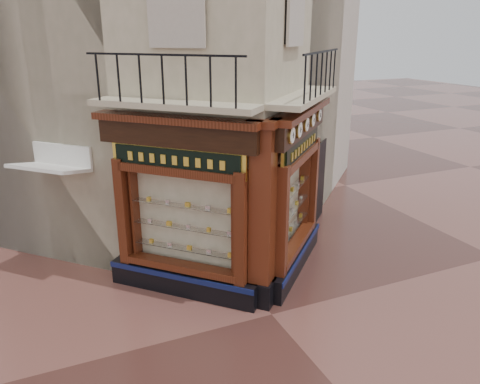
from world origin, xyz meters
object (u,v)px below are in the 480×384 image
clock_b (299,130)px  signboard_left (176,160)px  clock_a (292,135)px  clock_e (319,115)px  awning (64,273)px  signboard_right (302,146)px  clock_d (313,120)px  corner_pilaster (262,219)px  clock_c (306,124)px

clock_b → signboard_left: 2.61m
clock_a → clock_e: bearing=0.0°
awning → signboard_left: signboard_left is taller
clock_b → signboard_right: clock_b is taller
clock_a → clock_b: 0.58m
clock_d → clock_e: bearing=0.0°
corner_pilaster → clock_d: (1.89, 1.29, 1.67)m
clock_d → clock_e: (0.50, 0.50, 0.00)m
awning → corner_pilaster: bearing=-174.2°
clock_b → clock_c: (0.44, 0.44, 0.00)m
corner_pilaster → clock_a: (0.61, 0.01, 1.67)m
signboard_right → clock_a: bearing=-175.2°
awning → signboard_left: (2.36, -2.10, 3.10)m
clock_c → corner_pilaster: bearing=165.4°
clock_c → clock_e: 1.31m
clock_a → awning: 6.51m
clock_b → signboard_left: (-2.49, 0.59, -0.52)m
clock_d → awning: clock_d is taller
corner_pilaster → clock_e: 3.42m
clock_d → signboard_left: (-3.35, -0.28, -0.52)m
clock_d → signboard_right: clock_d is taller
corner_pilaster → awning: corner_pilaster is taller
awning → clock_c: bearing=-158.1°
clock_a → clock_c: clock_a is taller
awning → signboard_right: size_ratio=0.76×
clock_c → clock_d: 0.61m
clock_b → clock_c: bearing=0.0°
corner_pilaster → clock_e: (2.39, 1.79, 1.67)m
clock_a → clock_d: (1.28, 1.28, -0.00)m
corner_pilaster → clock_d: size_ratio=12.41×
clock_a → clock_b: (0.41, 0.41, 0.00)m
clock_e → signboard_left: size_ratio=0.14×
signboard_right → corner_pilaster: bearing=169.8°
clock_b → clock_d: clock_b is taller
corner_pilaster → clock_a: bearing=-44.1°
clock_e → awning: 7.31m
clock_a → clock_c: 1.20m
clock_b → signboard_left: size_ratio=0.16×
awning → signboard_right: signboard_right is taller
corner_pilaster → clock_c: bearing=-14.6°
clock_b → clock_d: 1.23m
clock_e → signboard_left: bearing=146.3°
corner_pilaster → signboard_right: corner_pilaster is taller
signboard_right → awning: bearing=113.3°
clock_a → clock_e: (1.78, 1.78, -0.00)m
corner_pilaster → signboard_right: (1.46, 1.01, 1.15)m
corner_pilaster → signboard_left: 2.12m
clock_a → signboard_right: bearing=4.8°
clock_b → awning: clock_b is taller
corner_pilaster → signboard_right: size_ratio=1.87×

